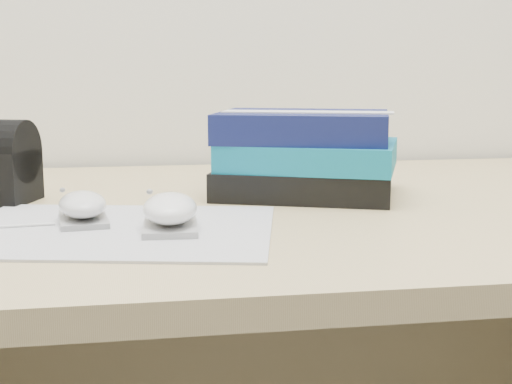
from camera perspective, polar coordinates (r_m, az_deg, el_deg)
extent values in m
cube|color=tan|center=(0.98, 3.94, -1.59)|extent=(1.60, 0.80, 0.03)
cube|color=tan|center=(1.44, 0.22, -12.95)|extent=(1.52, 0.03, 0.35)
cube|color=#95969E|center=(0.81, -11.24, -2.96)|extent=(0.40, 0.34, 0.00)
cube|color=gray|center=(0.85, -13.65, -2.12)|extent=(0.06, 0.10, 0.01)
ellipsoid|color=silver|center=(0.85, -13.70, -0.95)|extent=(0.07, 0.10, 0.03)
ellipsoid|color=gray|center=(0.85, -15.23, 0.15)|extent=(0.01, 0.01, 0.01)
cube|color=#9E9EA0|center=(0.80, -6.86, -2.66)|extent=(0.06, 0.11, 0.01)
ellipsoid|color=white|center=(0.79, -6.89, -1.28)|extent=(0.07, 0.11, 0.03)
ellipsoid|color=gray|center=(0.79, -8.51, 0.03)|extent=(0.01, 0.01, 0.01)
cube|color=black|center=(1.02, 3.97, 0.88)|extent=(0.29, 0.26, 0.04)
cube|color=#0E779C|center=(1.02, 4.33, 3.00)|extent=(0.29, 0.26, 0.04)
cube|color=#10174D|center=(1.02, 3.82, 5.25)|extent=(0.28, 0.25, 0.04)
cube|color=silver|center=(0.99, 4.14, 6.40)|extent=(0.24, 0.12, 0.00)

